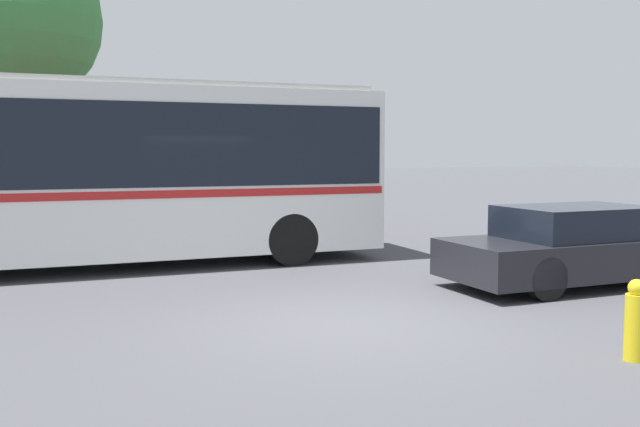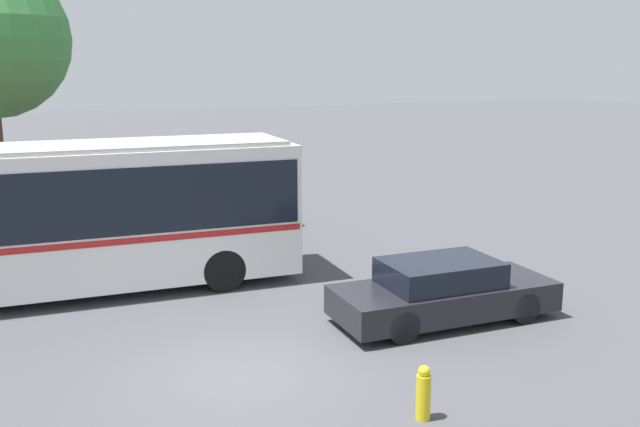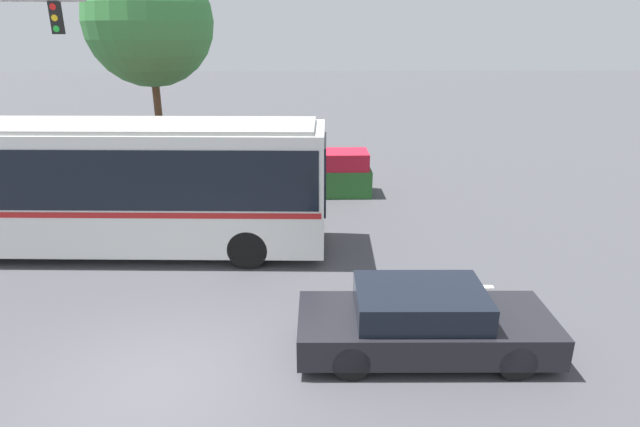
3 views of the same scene
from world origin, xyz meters
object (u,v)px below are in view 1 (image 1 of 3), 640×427
city_bus (63,164)px  sedan_foreground (579,247)px  fire_hydrant (635,322)px  street_tree_left (12,19)px

city_bus → sedan_foreground: bearing=-30.9°
city_bus → sedan_foreground: size_ratio=2.58×
sedan_foreground → fire_hydrant: size_ratio=5.41×
city_bus → street_tree_left: 9.50m
city_bus → sedan_foreground: 9.15m
city_bus → fire_hydrant: (5.00, -8.39, -1.54)m
fire_hydrant → city_bus: bearing=120.8°
city_bus → street_tree_left: street_tree_left is taller
city_bus → fire_hydrant: city_bus is taller
sedan_foreground → fire_hydrant: (-2.57, -3.44, -0.20)m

